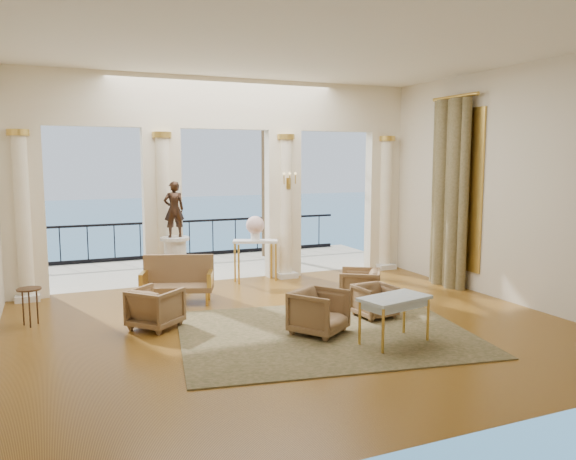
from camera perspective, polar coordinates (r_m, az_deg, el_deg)
name	(u,v)px	position (r m, az deg, el deg)	size (l,w,h in m)	color
floor	(295,327)	(9.38, 0.67, -9.84)	(9.00, 9.00, 0.00)	#432408
room_walls	(327,150)	(7.96, 3.98, 8.11)	(9.00, 9.00, 9.00)	beige
arcade	(225,167)	(12.56, -6.41, 6.41)	(9.00, 0.56, 4.50)	#F5E3C2
terrace	(204,268)	(14.73, -8.50, -3.81)	(10.00, 3.60, 0.10)	#B2AA91
balustrade	(190,242)	(16.19, -9.96, -1.20)	(9.00, 0.06, 1.03)	black
palm_tree	(265,110)	(15.89, -2.39, 12.06)	(2.00, 2.00, 4.50)	#4C3823
sea	(85,235)	(68.86, -19.93, -0.49)	(160.00, 160.00, 0.00)	#215681
curtain	(449,193)	(12.54, 16.04, 3.60)	(0.33, 1.40, 4.09)	brown
window_frame	(456,189)	(12.65, 16.71, 3.97)	(0.04, 1.60, 3.40)	gold
wall_sconce	(289,182)	(12.75, 0.07, 4.88)	(0.30, 0.11, 0.33)	gold
rug	(325,333)	(9.07, 3.74, -10.38)	(4.51, 3.51, 0.02)	#2F3619
armchair_a	(319,310)	(8.94, 3.17, -8.10)	(0.76, 0.71, 0.78)	#45341C
armchair_b	(375,299)	(9.96, 8.81, -6.99)	(0.62, 0.58, 0.64)	#45341C
armchair_c	(360,285)	(10.76, 7.30, -5.58)	(0.73, 0.69, 0.76)	#45341C
armchair_d	(156,306)	(9.50, -13.31, -7.50)	(0.72, 0.67, 0.74)	#45341C
settee	(178,279)	(11.07, -11.14, -4.94)	(1.48, 1.02, 0.90)	#45341C
game_table	(395,302)	(8.56, 10.78, -7.15)	(1.15, 0.79, 0.72)	#A0B6C7
pedestal	(175,266)	(11.87, -11.37, -3.58)	(0.63, 0.63, 1.15)	silver
statue	(174,209)	(11.71, -11.51, 2.07)	(0.42, 0.27, 1.15)	black
console_table	(255,247)	(12.64, -3.34, -1.75)	(1.06, 0.72, 0.94)	silver
urn	(255,226)	(12.58, -3.35, 0.37)	(0.41, 0.41, 0.54)	white
side_table	(29,294)	(10.25, -24.81, -5.89)	(0.39, 0.39, 0.64)	black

